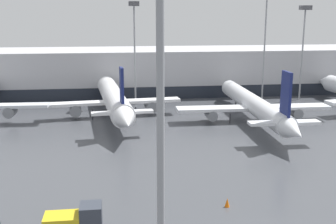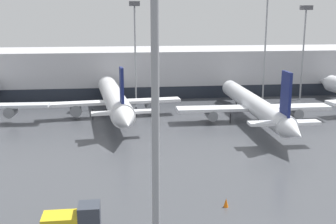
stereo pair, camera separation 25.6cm
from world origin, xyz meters
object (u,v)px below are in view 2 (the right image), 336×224
traffic_cone_3 (226,203)px  apron_light_mast_0 (155,41)px  apron_light_mast_3 (305,26)px  parked_jet_0 (254,105)px  parked_jet_2 (114,98)px  traffic_cone_1 (300,115)px  apron_light_mast_7 (135,24)px  apron_light_mast_2 (267,16)px  service_truck_1 (74,220)px

traffic_cone_3 → apron_light_mast_0: apron_light_mast_0 is taller
apron_light_mast_3 → parked_jet_0: bearing=-133.1°
parked_jet_0 → apron_light_mast_0: apron_light_mast_0 is taller
parked_jet_2 → traffic_cone_1: size_ratio=57.47×
traffic_cone_3 → apron_light_mast_0: 23.69m
parked_jet_0 → apron_light_mast_7: size_ratio=1.96×
traffic_cone_3 → apron_light_mast_7: (-5.49, 42.85, 13.95)m
traffic_cone_1 → apron_light_mast_2: apron_light_mast_2 is taller
traffic_cone_1 → apron_light_mast_7: size_ratio=0.03×
parked_jet_2 → apron_light_mast_7: bearing=-29.3°
traffic_cone_1 → traffic_cone_3: 36.17m
traffic_cone_1 → parked_jet_2: bearing=172.7°
parked_jet_0 → traffic_cone_1: (8.36, 1.90, -2.27)m
parked_jet_2 → apron_light_mast_3: (35.39, 9.58, 10.96)m
service_truck_1 → apron_light_mast_3: apron_light_mast_3 is taller
parked_jet_2 → apron_light_mast_7: size_ratio=1.96×
parked_jet_0 → traffic_cone_1: bearing=-76.1°
parked_jet_2 → traffic_cone_1: 29.84m
traffic_cone_1 → apron_light_mast_2: bearing=94.3°
parked_jet_2 → apron_light_mast_3: apron_light_mast_3 is taller
service_truck_1 → apron_light_mast_0: (4.71, -13.45, 13.59)m
service_truck_1 → apron_light_mast_3: (38.22, 47.07, 12.51)m
apron_light_mast_0 → apron_light_mast_2: bearing=66.8°
apron_light_mast_2 → apron_light_mast_7: apron_light_mast_2 is taller
service_truck_1 → traffic_cone_1: size_ratio=6.70×
traffic_cone_3 → apron_light_mast_3: size_ratio=0.04×
parked_jet_0 → traffic_cone_3: bearing=158.6°
apron_light_mast_0 → apron_light_mast_2: apron_light_mast_2 is taller
parked_jet_2 → apron_light_mast_2: size_ratio=1.77×
service_truck_1 → traffic_cone_3: (12.25, 3.61, -1.02)m
traffic_cone_3 → apron_light_mast_7: size_ratio=0.04×
traffic_cone_1 → apron_light_mast_0: (-27.60, -47.16, 14.69)m
apron_light_mast_2 → parked_jet_2: bearing=-159.3°
parked_jet_2 → apron_light_mast_3: size_ratio=2.02×
parked_jet_0 → service_truck_1: parked_jet_0 is taller
parked_jet_0 → parked_jet_2: 21.87m
traffic_cone_3 → parked_jet_0: bearing=67.5°
parked_jet_0 → apron_light_mast_3: 23.78m
traffic_cone_3 → apron_light_mast_2: (18.95, 44.61, 15.22)m
parked_jet_0 → service_truck_1: size_ratio=8.61×
apron_light_mast_3 → service_truck_1: bearing=-129.1°
apron_light_mast_3 → apron_light_mast_7: apron_light_mast_7 is taller
parked_jet_2 → apron_light_mast_3: bearing=-80.5°
service_truck_1 → traffic_cone_1: 46.70m
service_truck_1 → apron_light_mast_2: size_ratio=0.21×
apron_light_mast_0 → apron_light_mast_7: 59.96m
traffic_cone_3 → apron_light_mast_2: bearing=67.0°
service_truck_1 → apron_light_mast_2: apron_light_mast_2 is taller
parked_jet_2 → service_truck_1: (-2.82, -37.48, -1.55)m
traffic_cone_1 → traffic_cone_3: bearing=-123.7°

